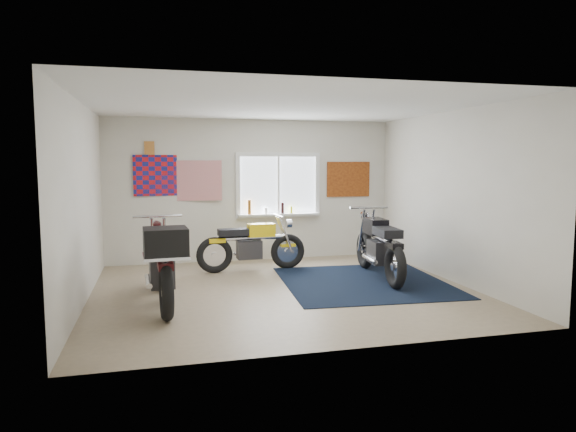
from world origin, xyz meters
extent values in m
plane|color=#9E896B|center=(0.00, 0.00, 0.00)|extent=(5.50, 5.50, 0.00)
plane|color=white|center=(0.00, 0.00, 2.70)|extent=(5.50, 5.50, 0.00)
plane|color=silver|center=(0.00, 2.50, 1.35)|extent=(5.50, 0.00, 5.50)
plane|color=silver|center=(0.00, -2.50, 1.35)|extent=(5.50, 0.00, 5.50)
plane|color=silver|center=(-2.75, 0.00, 1.35)|extent=(0.00, 5.00, 5.00)
plane|color=silver|center=(2.75, 0.00, 1.35)|extent=(0.00, 5.00, 5.00)
cube|color=black|center=(1.35, 0.18, 0.01)|extent=(2.67, 2.76, 0.01)
cube|color=white|center=(0.50, 2.48, 1.45)|extent=(1.50, 0.02, 1.10)
cube|color=white|center=(0.50, 2.47, 2.04)|extent=(1.66, 0.06, 0.08)
cube|color=white|center=(0.50, 2.47, 0.86)|extent=(1.66, 0.06, 0.08)
cube|color=white|center=(-0.29, 2.47, 1.45)|extent=(0.08, 0.06, 1.10)
cube|color=white|center=(1.29, 2.47, 1.45)|extent=(0.08, 0.06, 1.10)
cube|color=white|center=(0.50, 2.47, 1.45)|extent=(0.04, 0.06, 1.10)
cube|color=white|center=(0.50, 2.41, 0.88)|extent=(1.60, 0.16, 0.04)
cylinder|color=#965415|center=(-0.08, 2.40, 1.04)|extent=(0.07, 0.07, 0.28)
cylinder|color=white|center=(0.24, 2.40, 0.96)|extent=(0.06, 0.06, 0.12)
cylinder|color=black|center=(0.57, 2.40, 1.01)|extent=(0.06, 0.06, 0.22)
cylinder|color=#CACD18|center=(0.75, 2.40, 0.97)|extent=(0.05, 0.05, 0.14)
plane|color=red|center=(-1.70, 2.48, 1.65)|extent=(1.00, 0.07, 1.00)
plane|color=red|center=(-1.05, 2.46, 1.55)|extent=(0.90, 0.09, 0.90)
cube|color=#B97434|center=(-1.90, 2.48, 2.15)|extent=(0.18, 0.02, 0.24)
cube|color=#A54C14|center=(1.95, 2.48, 1.55)|extent=(0.90, 0.03, 0.70)
torus|color=black|center=(0.45, 1.53, 0.31)|extent=(0.63, 0.15, 0.63)
torus|color=black|center=(-0.86, 1.47, 0.31)|extent=(0.63, 0.15, 0.63)
cylinder|color=silver|center=(0.45, 1.53, 0.31)|extent=(0.11, 0.10, 0.10)
cylinder|color=silver|center=(-0.86, 1.47, 0.31)|extent=(0.11, 0.10, 0.10)
cylinder|color=silver|center=(-0.20, 1.50, 0.58)|extent=(1.18, 0.14, 0.08)
cube|color=#29282A|center=(-0.25, 1.50, 0.37)|extent=(0.43, 0.28, 0.32)
cylinder|color=silver|center=(-0.26, 1.65, 0.28)|extent=(0.52, 0.09, 0.07)
cube|color=yellow|center=(-0.04, 1.51, 0.71)|extent=(0.48, 0.27, 0.22)
cube|color=black|center=(-0.53, 1.48, 0.69)|extent=(0.53, 0.29, 0.11)
cube|color=yellow|center=(-0.81, 1.47, 0.56)|extent=(0.29, 0.16, 0.07)
cube|color=yellow|center=(0.45, 1.53, 0.42)|extent=(0.27, 0.14, 0.05)
cylinder|color=silver|center=(0.28, 1.52, 0.95)|extent=(0.06, 0.58, 0.03)
cylinder|color=silver|center=(0.47, 1.53, 0.80)|extent=(0.10, 0.15, 0.15)
torus|color=black|center=(1.79, 1.21, 0.34)|extent=(0.21, 0.70, 0.69)
torus|color=black|center=(1.65, -0.31, 0.34)|extent=(0.21, 0.70, 0.69)
cylinder|color=silver|center=(1.79, 1.21, 0.34)|extent=(0.12, 0.13, 0.12)
cylinder|color=silver|center=(1.65, -0.31, 0.34)|extent=(0.12, 0.13, 0.12)
cylinder|color=silver|center=(1.72, 0.45, 0.67)|extent=(0.23, 1.37, 0.10)
cube|color=#29282A|center=(1.72, 0.40, 0.44)|extent=(0.35, 0.52, 0.37)
cylinder|color=silver|center=(1.54, 0.41, 0.33)|extent=(0.13, 0.60, 0.08)
cube|color=black|center=(1.74, 0.65, 0.83)|extent=(0.33, 0.57, 0.26)
cube|color=black|center=(1.69, 0.07, 0.81)|extent=(0.36, 0.62, 0.13)
cube|color=black|center=(1.65, -0.25, 0.65)|extent=(0.20, 0.34, 0.09)
cube|color=black|center=(1.79, 1.21, 0.47)|extent=(0.18, 0.32, 0.05)
cylinder|color=silver|center=(1.78, 1.01, 1.11)|extent=(0.68, 0.10, 0.04)
cylinder|color=silver|center=(1.80, 1.23, 0.94)|extent=(0.18, 0.12, 0.17)
torus|color=black|center=(-1.80, 0.49, 0.35)|extent=(0.19, 0.72, 0.72)
torus|color=black|center=(-1.70, -1.05, 0.35)|extent=(0.19, 0.72, 0.72)
cylinder|color=silver|center=(-1.80, 0.49, 0.35)|extent=(0.12, 0.13, 0.12)
cylinder|color=silver|center=(-1.70, -1.05, 0.35)|extent=(0.12, 0.13, 0.12)
cylinder|color=silver|center=(-1.75, -0.28, 0.68)|extent=(0.18, 1.39, 0.10)
cube|color=#29282A|center=(-1.75, -0.34, 0.44)|extent=(0.34, 0.51, 0.37)
cylinder|color=silver|center=(-1.92, -0.35, 0.33)|extent=(0.11, 0.61, 0.08)
cube|color=#38080A|center=(-1.76, -0.08, 0.84)|extent=(0.32, 0.57, 0.26)
cube|color=black|center=(-1.73, -0.67, 0.82)|extent=(0.34, 0.62, 0.13)
cube|color=#38080A|center=(-1.71, -1.00, 0.66)|extent=(0.20, 0.34, 0.09)
cube|color=#38080A|center=(-1.80, 0.49, 0.48)|extent=(0.17, 0.32, 0.06)
cylinder|color=silver|center=(-1.78, 0.29, 1.12)|extent=(0.68, 0.08, 0.04)
cylinder|color=silver|center=(-1.80, 0.51, 0.95)|extent=(0.18, 0.12, 0.18)
cube|color=black|center=(-1.70, -1.16, 0.97)|extent=(0.52, 0.49, 0.33)
camera|label=1|loc=(-1.77, -7.23, 1.89)|focal=32.00mm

